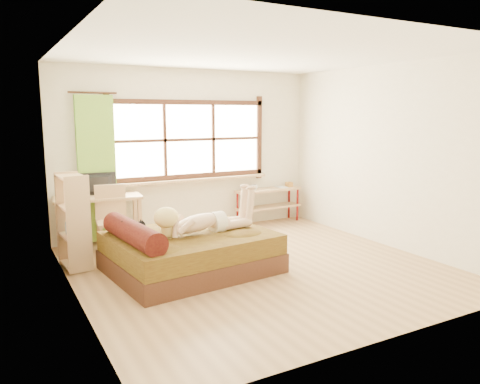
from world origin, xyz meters
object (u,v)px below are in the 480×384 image
bed (188,251)px  pipe_shelf (269,198)px  desk (98,203)px  chair (112,215)px  kitten (132,229)px  bookshelf (74,221)px  woman (203,210)px

bed → pipe_shelf: bearing=31.4°
desk → pipe_shelf: bearing=9.3°
chair → pipe_shelf: size_ratio=0.76×
kitten → pipe_shelf: bearing=23.1°
desk → bed: bearing=-58.8°
pipe_shelf → bookshelf: size_ratio=1.05×
woman → desk: 1.94m
bed → woman: (0.20, -0.04, 0.51)m
woman → pipe_shelf: woman is taller
kitten → chair: bearing=81.9°
kitten → desk: desk is taller
pipe_shelf → bookshelf: (-3.55, -0.95, 0.16)m
desk → chair: size_ratio=1.34×
bed → desk: size_ratio=1.61×
bed → bookshelf: bearing=140.3°
woman → bookshelf: size_ratio=1.11×
chair → pipe_shelf: (2.95, 0.48, -0.08)m
woman → pipe_shelf: 2.81m
woman → bookshelf: (-1.42, 0.86, -0.16)m
woman → chair: 1.59m
bed → woman: woman is taller
bed → kitten: bed is taller
bed → kitten: 0.76m
woman → kitten: bearing=164.3°
pipe_shelf → desk: bearing=179.1°
desk → woman: bearing=-54.0°
desk → bookshelf: bookshelf is taller
woman → kitten: 0.90m
chair → woman: bearing=-51.2°
woman → chair: size_ratio=1.40×
desk → chair: chair is taller
kitten → bed: bearing=-14.8°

